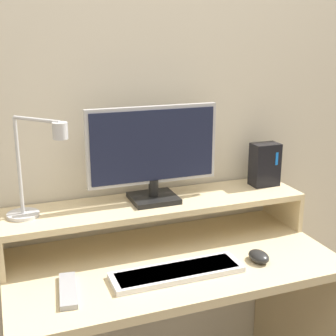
{
  "coord_description": "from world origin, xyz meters",
  "views": [
    {
      "loc": [
        -0.52,
        -1.07,
        1.5
      ],
      "look_at": [
        -0.0,
        0.31,
        1.07
      ],
      "focal_mm": 50.0,
      "sensor_mm": 36.0,
      "label": 1
    }
  ],
  "objects_px": {
    "monitor": "(153,152)",
    "remote_control": "(68,290)",
    "router_dock": "(265,164)",
    "keyboard": "(177,272)",
    "mouse": "(259,256)",
    "desk_lamp": "(35,174)"
  },
  "relations": [
    {
      "from": "monitor",
      "to": "remote_control",
      "type": "height_order",
      "value": "monitor"
    },
    {
      "from": "router_dock",
      "to": "keyboard",
      "type": "xyz_separation_m",
      "value": [
        -0.49,
        -0.29,
        -0.23
      ]
    },
    {
      "from": "router_dock",
      "to": "keyboard",
      "type": "bearing_deg",
      "value": -149.06
    },
    {
      "from": "mouse",
      "to": "remote_control",
      "type": "xyz_separation_m",
      "value": [
        -0.63,
        0.03,
        -0.01
      ]
    },
    {
      "from": "keyboard",
      "to": "mouse",
      "type": "height_order",
      "value": "mouse"
    },
    {
      "from": "keyboard",
      "to": "remote_control",
      "type": "xyz_separation_m",
      "value": [
        -0.34,
        0.01,
        -0.0
      ]
    },
    {
      "from": "keyboard",
      "to": "router_dock",
      "type": "bearing_deg",
      "value": 30.94
    },
    {
      "from": "router_dock",
      "to": "desk_lamp",
      "type": "bearing_deg",
      "value": -176.17
    },
    {
      "from": "monitor",
      "to": "keyboard",
      "type": "xyz_separation_m",
      "value": [
        -0.02,
        -0.28,
        -0.33
      ]
    },
    {
      "from": "desk_lamp",
      "to": "keyboard",
      "type": "bearing_deg",
      "value": -30.77
    },
    {
      "from": "monitor",
      "to": "desk_lamp",
      "type": "xyz_separation_m",
      "value": [
        -0.41,
        -0.04,
        -0.02
      ]
    },
    {
      "from": "keyboard",
      "to": "monitor",
      "type": "bearing_deg",
      "value": 86.49
    },
    {
      "from": "monitor",
      "to": "router_dock",
      "type": "xyz_separation_m",
      "value": [
        0.47,
        0.01,
        -0.1
      ]
    },
    {
      "from": "keyboard",
      "to": "remote_control",
      "type": "distance_m",
      "value": 0.34
    },
    {
      "from": "router_dock",
      "to": "keyboard",
      "type": "distance_m",
      "value": 0.61
    },
    {
      "from": "monitor",
      "to": "keyboard",
      "type": "distance_m",
      "value": 0.43
    },
    {
      "from": "router_dock",
      "to": "mouse",
      "type": "relative_size",
      "value": 1.95
    },
    {
      "from": "keyboard",
      "to": "mouse",
      "type": "relative_size",
      "value": 4.89
    },
    {
      "from": "router_dock",
      "to": "mouse",
      "type": "distance_m",
      "value": 0.42
    },
    {
      "from": "mouse",
      "to": "desk_lamp",
      "type": "bearing_deg",
      "value": 160.3
    },
    {
      "from": "desk_lamp",
      "to": "remote_control",
      "type": "relative_size",
      "value": 1.72
    },
    {
      "from": "mouse",
      "to": "remote_control",
      "type": "height_order",
      "value": "mouse"
    }
  ]
}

